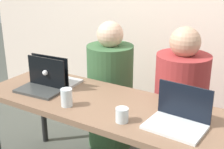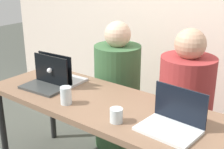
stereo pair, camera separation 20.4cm
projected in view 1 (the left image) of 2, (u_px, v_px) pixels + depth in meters
name	position (u px, v px, depth m)	size (l,w,h in m)	color
desk	(107.00, 112.00, 2.08)	(1.80, 0.62, 0.70)	#7F5E46
person_on_left	(110.00, 93.00, 2.72)	(0.47, 0.47, 1.13)	#386139
person_on_right	(180.00, 109.00, 2.40)	(0.44, 0.44, 1.15)	maroon
laptop_front_right	(178.00, 118.00, 1.75)	(0.34, 0.27, 0.22)	silver
laptop_back_left	(54.00, 78.00, 2.34)	(0.33, 0.28, 0.23)	#B1B4B6
laptop_front_left	(44.00, 82.00, 2.26)	(0.34, 0.28, 0.23)	#373A39
water_glass_left	(67.00, 99.00, 2.00)	(0.08, 0.08, 0.12)	silver
water_glass_right	(122.00, 116.00, 1.80)	(0.08, 0.08, 0.09)	silver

